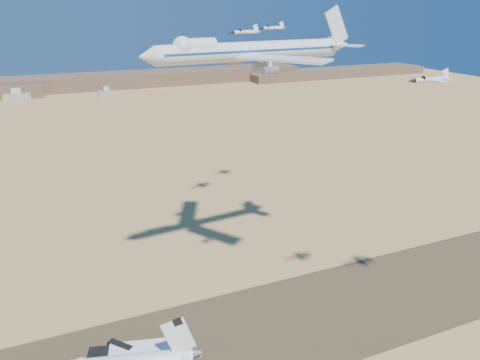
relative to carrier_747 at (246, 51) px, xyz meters
name	(u,v)px	position (x,y,z in m)	size (l,w,h in m)	color
ground	(203,348)	(-25.44, -24.41, -89.98)	(1200.00, 1200.00, 0.00)	tan
runway	(203,348)	(-25.44, -24.41, -89.95)	(600.00, 50.00, 0.06)	brown
ridgeline	(119,82)	(39.88, 502.89, -82.36)	(960.00, 90.00, 18.00)	brown
hangars	(13,98)	(-89.44, 454.02, -85.15)	(200.50, 29.50, 30.00)	#B0AB9C
carrier_747	(246,51)	(0.00, 0.00, 0.00)	(77.82, 59.95, 19.35)	white
chase_jet_a	(430,79)	(32.36, -47.18, -4.49)	(13.71, 7.28, 3.41)	white
chase_jet_c	(245,32)	(20.85, 47.05, 3.47)	(15.42, 8.81, 3.90)	white
chase_jet_d	(273,28)	(42.35, 63.67, 4.15)	(14.68, 8.27, 3.69)	white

